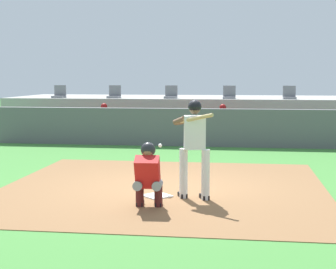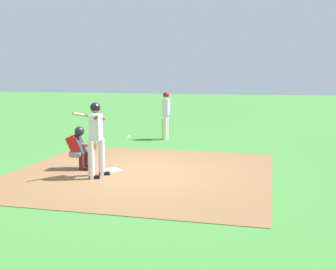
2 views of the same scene
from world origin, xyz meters
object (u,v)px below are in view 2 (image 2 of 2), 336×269
(catcher_crouched, at_px, (80,146))
(on_deck_batter, at_px, (166,112))
(home_plate, at_px, (111,170))
(batter_at_plate, at_px, (96,135))

(catcher_crouched, relative_size, on_deck_batter, 0.95)
(home_plate, relative_size, catcher_crouched, 0.26)
(home_plate, height_order, catcher_crouched, catcher_crouched)
(batter_at_plate, xyz_separation_m, on_deck_batter, (-6.16, 0.16, -0.02))
(catcher_crouched, bearing_deg, batter_at_plate, 46.89)
(home_plate, bearing_deg, on_deck_batter, 179.26)
(home_plate, relative_size, on_deck_batter, 0.25)
(batter_at_plate, height_order, on_deck_batter, batter_at_plate)
(home_plate, distance_m, on_deck_batter, 5.56)
(batter_at_plate, bearing_deg, catcher_crouched, -133.11)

